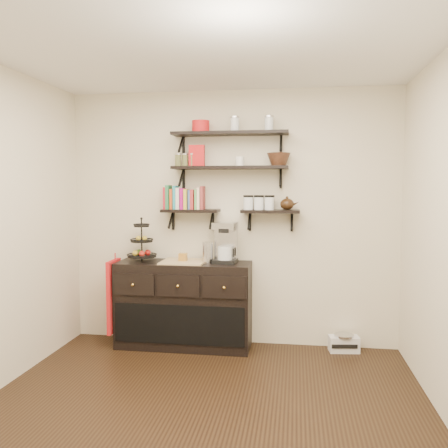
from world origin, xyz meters
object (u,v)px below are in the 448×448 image
coffee_maker (226,244)px  fruit_stand (142,247)px  sideboard (184,304)px  radio (344,343)px

coffee_maker → fruit_stand: bearing=-172.2°
fruit_stand → coffee_maker: fruit_stand is taller
sideboard → radio: (1.66, 0.09, -0.36)m
sideboard → radio: 1.70m
radio → sideboard: bearing=175.6°
sideboard → fruit_stand: 0.75m
fruit_stand → radio: size_ratio=1.40×
fruit_stand → radio: fruit_stand is taller
sideboard → fruit_stand: fruit_stand is taller
sideboard → coffee_maker: size_ratio=3.30×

